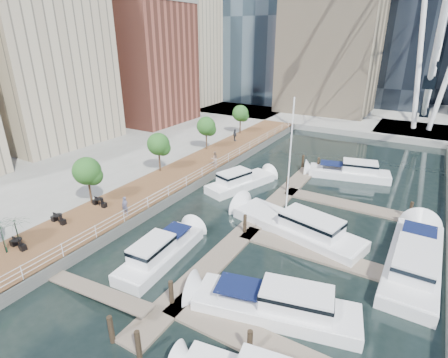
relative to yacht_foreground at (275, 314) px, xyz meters
name	(u,v)px	position (x,y,z in m)	size (l,w,h in m)	color
ground	(157,272)	(-8.96, -0.56, 0.00)	(520.00, 520.00, 0.00)	black
boardwalk	(182,176)	(-17.96, 14.44, 0.50)	(6.00, 60.00, 1.00)	brown
seawall	(203,181)	(-14.96, 14.44, 0.50)	(0.25, 60.00, 1.00)	#595954
land_inland	(42,143)	(-44.96, 14.44, 0.50)	(48.00, 90.00, 1.00)	gray
land_far	(378,90)	(-8.96, 101.44, 0.50)	(200.00, 114.00, 1.00)	gray
pier	(420,132)	(5.04, 51.44, 0.50)	(14.00, 12.00, 1.00)	gray
railing	(202,172)	(-15.06, 14.44, 1.52)	(0.10, 60.00, 1.05)	white
floating_docks	(308,234)	(-1.00, 9.42, 0.49)	(16.00, 34.00, 2.60)	#6D6051
midrise_condos	(102,52)	(-42.53, 26.26, 13.42)	(19.00, 67.00, 28.00)	#BCAD8E
street_trees	(158,144)	(-20.36, 13.44, 4.29)	(2.60, 42.60, 4.60)	#3F2B1C
cafe_tables	(39,230)	(-19.36, -2.56, 1.37)	(2.50, 13.70, 0.74)	black
yacht_foreground	(275,314)	(0.00, 0.00, 0.00)	(2.93, 10.93, 2.15)	white
pedestrian_near	(125,206)	(-15.90, 3.45, 1.85)	(0.62, 0.41, 1.70)	#4B4B64
pedestrian_mid	(214,159)	(-15.84, 18.31, 1.90)	(0.87, 0.68, 1.79)	gray
pedestrian_far	(235,135)	(-18.92, 29.05, 1.91)	(1.07, 0.45, 1.82)	#2F333A
moored_yachts	(300,232)	(-1.92, 10.12, 0.00)	(22.42, 34.85, 11.50)	white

